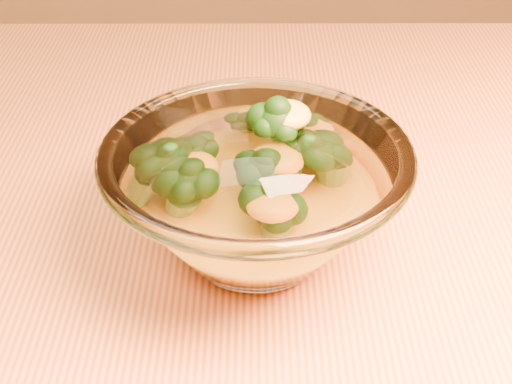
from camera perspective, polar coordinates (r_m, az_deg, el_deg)
table at (r=0.59m, az=1.74°, el=-10.81°), size 1.20×0.80×0.75m
glass_bowl at (r=0.48m, az=-0.00°, el=-0.44°), size 0.20×0.20×0.09m
cheese_sauce at (r=0.49m, az=0.00°, el=-2.26°), size 0.12×0.12×0.03m
broccoli_heap at (r=0.48m, az=-0.42°, el=1.84°), size 0.14×0.12×0.08m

